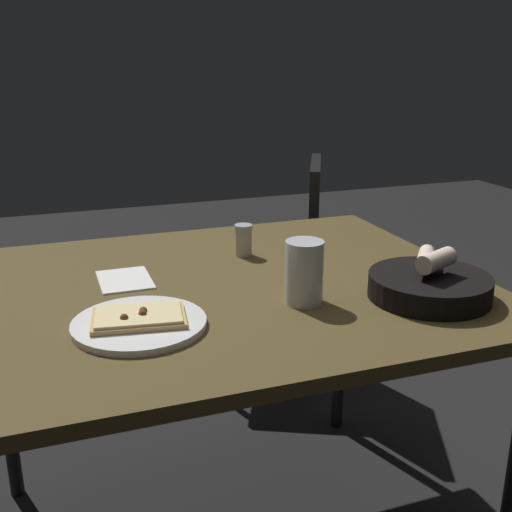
{
  "coord_description": "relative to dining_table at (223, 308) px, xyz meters",
  "views": [
    {
      "loc": [
        1.3,
        -0.38,
        1.27
      ],
      "look_at": [
        0.03,
        0.07,
        0.83
      ],
      "focal_mm": 43.62,
      "sensor_mm": 36.0,
      "label": 1
    }
  ],
  "objects": [
    {
      "name": "bread_basket",
      "position": [
        0.24,
        0.4,
        0.09
      ],
      "size": [
        0.27,
        0.27,
        0.11
      ],
      "color": "black",
      "rests_on": "dining_table"
    },
    {
      "name": "chair_far",
      "position": [
        -0.86,
        0.51,
        -0.19
      ],
      "size": [
        0.59,
        0.59,
        0.88
      ],
      "color": "black",
      "rests_on": "ground"
    },
    {
      "name": "beer_glass",
      "position": [
        0.17,
        0.13,
        0.12
      ],
      "size": [
        0.08,
        0.08,
        0.14
      ],
      "color": "silver",
      "rests_on": "dining_table"
    },
    {
      "name": "napkin",
      "position": [
        -0.1,
        -0.21,
        0.06
      ],
      "size": [
        0.16,
        0.12,
        0.0
      ],
      "color": "white",
      "rests_on": "dining_table"
    },
    {
      "name": "pizza_plate",
      "position": [
        0.17,
        -0.22,
        0.07
      ],
      "size": [
        0.26,
        0.26,
        0.04
      ],
      "color": "white",
      "rests_on": "dining_table"
    },
    {
      "name": "dining_table",
      "position": [
        0.0,
        0.0,
        0.0
      ],
      "size": [
        0.96,
        1.2,
        0.76
      ],
      "color": "#4F3F20",
      "rests_on": "ground"
    },
    {
      "name": "pepper_shaker",
      "position": [
        -0.19,
        0.11,
        0.1
      ],
      "size": [
        0.05,
        0.05,
        0.08
      ],
      "color": "#BFB299",
      "rests_on": "dining_table"
    }
  ]
}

